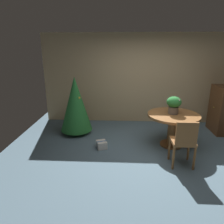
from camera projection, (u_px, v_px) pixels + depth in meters
The scene contains 8 objects.
ground_plane at pixel (153, 156), 4.35m from camera, with size 6.60×6.60×0.00m, color slate.
back_wall_panel at pixel (145, 79), 6.05m from camera, with size 6.00×0.10×2.60m, color tan.
round_dining_table at pixel (173, 122), 4.66m from camera, with size 1.16×1.16×0.76m.
flower_vase at pixel (174, 104), 4.59m from camera, with size 0.32×0.32×0.39m.
wooden_chair_near at pixel (184, 141), 3.82m from camera, with size 0.43×0.40×0.94m.
holiday_tree at pixel (76, 104), 5.29m from camera, with size 0.82×0.82×1.50m.
gift_box_cream at pixel (102, 145), 4.67m from camera, with size 0.28×0.30×0.17m.
wooden_cabinet at pixel (223, 110), 5.43m from camera, with size 0.51×0.76×1.25m.
Camera 1 is at (-0.66, -3.91, 2.19)m, focal length 32.98 mm.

